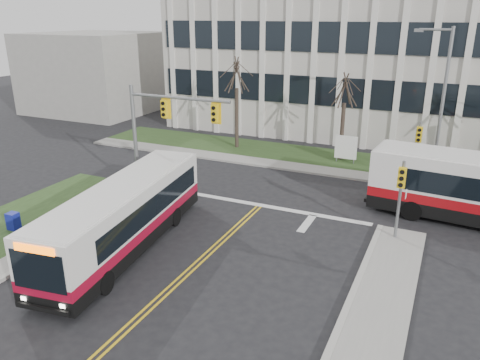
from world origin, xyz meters
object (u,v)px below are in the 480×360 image
bus_main (125,217)px  newspaper_box_blue (13,222)px  directory_sign (346,148)px  streetlight (440,98)px

bus_main → newspaper_box_blue: bus_main is taller
newspaper_box_blue → bus_main: bearing=6.6°
directory_sign → newspaper_box_blue: 20.99m
streetlight → bus_main: 19.30m
streetlight → directory_sign: (-5.53, 1.30, -4.02)m
streetlight → directory_sign: bearing=166.8°
directory_sign → newspaper_box_blue: bearing=-124.9°
streetlight → newspaper_box_blue: streetlight is taller
bus_main → newspaper_box_blue: size_ratio=11.53×
directory_sign → bus_main: size_ratio=0.18×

